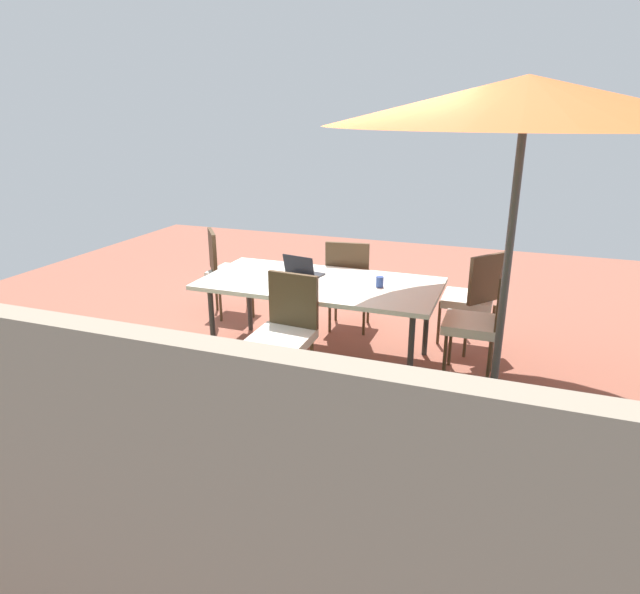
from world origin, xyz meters
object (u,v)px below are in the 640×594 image
(dining_table, at_px, (320,286))
(chair_west, at_px, (480,319))
(chair_north, at_px, (285,329))
(cup, at_px, (380,282))
(chair_southwest, at_px, (473,295))
(laptop, at_px, (303,271))
(patio_umbrella, at_px, (526,103))
(chair_southeast, at_px, (227,268))
(chair_south, at_px, (349,280))

(dining_table, distance_m, chair_west, 1.43)
(chair_north, xyz_separation_m, cup, (-0.58, -0.76, 0.24))
(chair_southwest, distance_m, laptop, 1.64)
(patio_umbrella, bearing_deg, chair_west, -63.37)
(chair_southeast, height_order, cup, chair_southeast)
(patio_umbrella, xyz_separation_m, cup, (1.04, -0.32, -1.47))
(chair_south, xyz_separation_m, chair_southeast, (1.42, 0.03, 0.00))
(laptop, distance_m, cup, 0.76)
(chair_south, height_order, chair_west, same)
(chair_north, bearing_deg, chair_south, 91.50)
(chair_west, distance_m, cup, 0.90)
(chair_southeast, distance_m, chair_north, 1.96)
(dining_table, relative_size, patio_umbrella, 0.77)
(chair_southeast, xyz_separation_m, chair_north, (-1.33, 1.44, 0.00))
(cup, bearing_deg, chair_southeast, -19.61)
(cup, bearing_deg, chair_southwest, -139.71)
(chair_south, distance_m, cup, 0.90)
(chair_west, bearing_deg, chair_north, -61.27)
(chair_north, bearing_deg, dining_table, 92.29)
(dining_table, bearing_deg, chair_south, -94.00)
(laptop, bearing_deg, dining_table, 164.53)
(chair_southeast, bearing_deg, chair_southwest, -127.95)
(chair_north, bearing_deg, cup, 57.34)
(chair_west, bearing_deg, laptop, -91.49)
(chair_west, height_order, cup, chair_west)
(cup, bearing_deg, laptop, -5.71)
(laptop, bearing_deg, chair_southeast, -16.90)
(patio_umbrella, bearing_deg, chair_north, 15.02)
(dining_table, distance_m, chair_southeast, 1.55)
(chair_south, xyz_separation_m, chair_southwest, (-1.26, 0.07, 0.00))
(laptop, bearing_deg, cup, -174.94)
(chair_southwest, bearing_deg, laptop, -30.92)
(dining_table, xyz_separation_m, chair_southeast, (1.37, -0.71, -0.14))
(patio_umbrella, distance_m, laptop, 2.36)
(chair_south, height_order, chair_southwest, same)
(chair_southwest, bearing_deg, patio_umbrella, 54.81)
(laptop, bearing_deg, chair_west, -171.15)
(patio_umbrella, bearing_deg, dining_table, -10.55)
(chair_north, xyz_separation_m, laptop, (0.18, -0.83, 0.24))
(chair_southwest, bearing_deg, cup, -11.15)
(patio_umbrella, distance_m, chair_west, 1.75)
(dining_table, distance_m, cup, 0.56)
(patio_umbrella, relative_size, chair_north, 2.84)
(patio_umbrella, bearing_deg, laptop, -12.51)
(patio_umbrella, xyz_separation_m, laptop, (1.80, -0.40, -1.47))
(patio_umbrella, bearing_deg, chair_southwest, -73.75)
(patio_umbrella, distance_m, chair_north, 2.40)
(dining_table, height_order, chair_west, chair_west)
(chair_west, relative_size, laptop, 2.72)
(chair_south, relative_size, chair_west, 1.00)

